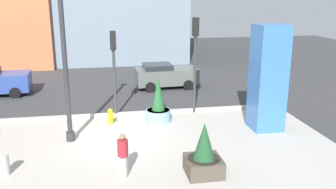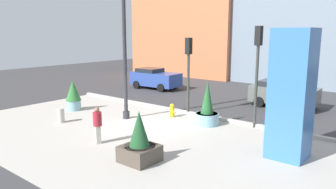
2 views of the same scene
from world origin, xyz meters
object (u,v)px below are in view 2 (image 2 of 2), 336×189
lamp_post (125,47)px  traffic_light_corner (189,63)px  concrete_bollard (61,116)px  traffic_light_far_side (258,60)px  car_passing_lane (155,78)px  potted_plant_by_pillar (73,95)px  pedestrian_by_curb (98,124)px  potted_plant_near_left (139,143)px  potted_plant_mid_plaza (207,109)px  fire_hydrant (172,110)px  car_curb_west (283,94)px  art_pillar_blue (292,95)px

lamp_post → traffic_light_corner: bearing=55.0°
concrete_bollard → traffic_light_far_side: size_ratio=0.15×
traffic_light_far_side → car_passing_lane: bearing=154.6°
traffic_light_far_side → potted_plant_by_pillar: bearing=-160.7°
concrete_bollard → traffic_light_far_side: (8.08, 5.49, 2.91)m
traffic_light_corner → pedestrian_by_curb: traffic_light_corner is taller
potted_plant_near_left → pedestrian_by_curb: size_ratio=1.21×
potted_plant_by_pillar → car_passing_lane: (-1.28, 8.75, -0.07)m
traffic_light_corner → traffic_light_far_side: 4.07m
potted_plant_mid_plaza → potted_plant_near_left: 5.63m
lamp_post → fire_hydrant: bearing=46.4°
potted_plant_near_left → potted_plant_by_pillar: size_ratio=1.05×
car_passing_lane → car_curb_west: bearing=0.2°
potted_plant_near_left → pedestrian_by_curb: potted_plant_near_left is taller
car_curb_west → potted_plant_near_left: bearing=-93.5°
art_pillar_blue → potted_plant_mid_plaza: (-4.69, 1.78, -1.58)m
art_pillar_blue → potted_plant_by_pillar: size_ratio=2.64×
potted_plant_mid_plaza → potted_plant_by_pillar: bearing=-163.1°
potted_plant_mid_plaza → car_curb_west: potted_plant_mid_plaza is taller
concrete_bollard → traffic_light_far_side: bearing=34.2°
art_pillar_blue → traffic_light_corner: (-6.69, 2.93, 0.52)m
concrete_bollard → car_curb_west: size_ratio=0.19×
pedestrian_by_curb → potted_plant_mid_plaza: bearing=69.2°
lamp_post → traffic_light_far_side: lamp_post is taller
lamp_post → car_curb_west: (5.47, 8.12, -2.99)m
potted_plant_mid_plaza → pedestrian_by_curb: 5.63m
potted_plant_near_left → fire_hydrant: potted_plant_near_left is taller
concrete_bollard → traffic_light_corner: (4.02, 5.57, 2.52)m
art_pillar_blue → traffic_light_far_side: bearing=132.8°
art_pillar_blue → potted_plant_mid_plaza: art_pillar_blue is taller
potted_plant_near_left → potted_plant_mid_plaza: bearing=97.4°
potted_plant_mid_plaza → car_curb_west: (1.45, 6.40, 0.03)m
potted_plant_by_pillar → art_pillar_blue: bearing=2.7°
potted_plant_by_pillar → traffic_light_corner: size_ratio=0.42×
lamp_post → potted_plant_near_left: bearing=-39.1°
traffic_light_far_side → art_pillar_blue: bearing=-47.2°
art_pillar_blue → traffic_light_far_side: 3.99m
traffic_light_corner → car_passing_lane: (-7.10, 5.21, -2.04)m
potted_plant_mid_plaza → car_curb_west: 6.56m
potted_plant_near_left → pedestrian_by_curb: (-2.73, 0.32, 0.14)m
potted_plant_by_pillar → fire_hydrant: 6.08m
fire_hydrant → concrete_bollard: size_ratio=1.00×
potted_plant_mid_plaza → potted_plant_by_pillar: (-7.82, -2.38, 0.13)m
potted_plant_near_left → potted_plant_by_pillar: bearing=159.5°
car_passing_lane → fire_hydrant: bearing=-42.7°
potted_plant_by_pillar → car_passing_lane: bearing=98.4°
art_pillar_blue → potted_plant_by_pillar: art_pillar_blue is taller
potted_plant_by_pillar → traffic_light_far_side: 10.72m
lamp_post → traffic_light_far_side: bearing=24.8°
concrete_bollard → traffic_light_far_side: 10.19m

